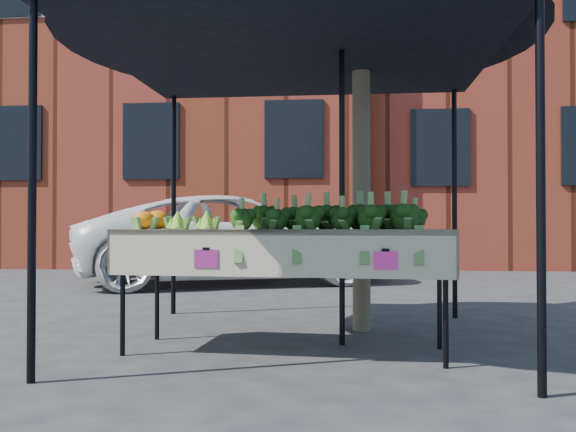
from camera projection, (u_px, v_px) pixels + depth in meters
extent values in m
plane|color=#242426|center=(258.00, 349.00, 4.65)|extent=(90.00, 90.00, 0.00)
cube|color=#BAAE91|center=(285.00, 291.00, 4.55)|extent=(2.45, 0.97, 0.90)
cube|color=#F22D8C|center=(209.00, 259.00, 4.20)|extent=(0.17, 0.01, 0.12)
cube|color=#F72EA8|center=(390.00, 260.00, 4.08)|extent=(0.17, 0.01, 0.12)
ellipsoid|color=black|center=(330.00, 213.00, 4.55)|extent=(1.45, 0.55, 0.24)
ellipsoid|color=#80BE37|center=(196.00, 217.00, 4.61)|extent=(0.42, 0.46, 0.19)
ellipsoid|color=orange|center=(151.00, 218.00, 4.73)|extent=(0.22, 0.42, 0.17)
imported|color=white|center=(235.00, 127.00, 10.09)|extent=(2.21, 2.70, 5.07)
cube|color=maroon|center=(146.00, 97.00, 17.18)|extent=(12.00, 8.00, 9.00)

